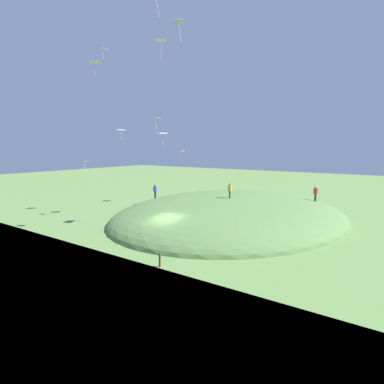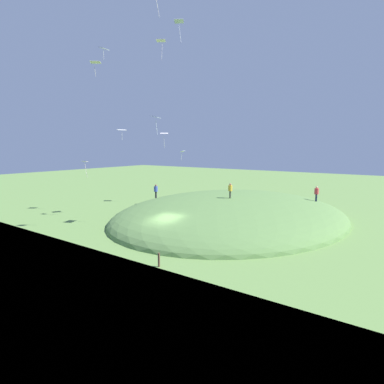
{
  "view_description": "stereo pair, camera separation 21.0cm",
  "coord_description": "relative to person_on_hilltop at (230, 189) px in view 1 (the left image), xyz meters",
  "views": [
    {
      "loc": [
        -20.83,
        -17.41,
        7.97
      ],
      "look_at": [
        2.48,
        -1.18,
        3.87
      ],
      "focal_mm": 29.47,
      "sensor_mm": 36.0,
      "label": 1
    },
    {
      "loc": [
        -20.71,
        -17.59,
        7.97
      ],
      "look_at": [
        2.48,
        -1.18,
        3.87
      ],
      "focal_mm": 29.47,
      "sensor_mm": 36.0,
      "label": 2
    }
  ],
  "objects": [
    {
      "name": "kite_8",
      "position": [
        -4.69,
        11.55,
        6.38
      ],
      "size": [
        1.2,
        1.05,
        1.2
      ],
      "color": "white"
    },
    {
      "name": "kite_4",
      "position": [
        3.89,
        9.37,
        3.82
      ],
      "size": [
        0.81,
        0.62,
        1.34
      ],
      "color": "white"
    },
    {
      "name": "grass_hill",
      "position": [
        1.76,
        0.79,
        -3.46
      ],
      "size": [
        29.93,
        24.74,
        4.96
      ],
      "primitive_type": "ellipsoid",
      "color": "#5D8545",
      "rests_on": "ground_plane"
    },
    {
      "name": "person_walking_path",
      "position": [
        -0.18,
        10.55,
        -0.89
      ],
      "size": [
        0.62,
        0.62,
        1.74
      ],
      "rotation": [
        0.0,
        0.0,
        0.4
      ],
      "color": "black",
      "rests_on": "grass_hill"
    },
    {
      "name": "kite_5",
      "position": [
        -7.32,
        1.21,
        14.87
      ],
      "size": [
        0.86,
        0.95,
        1.74
      ],
      "color": "white"
    },
    {
      "name": "ground_plane",
      "position": [
        -9.1,
        1.55,
        -3.46
      ],
      "size": [
        160.0,
        160.0,
        0.0
      ],
      "primitive_type": "plane",
      "color": "#668D46"
    },
    {
      "name": "kite_0",
      "position": [
        -7.62,
        14.52,
        2.64
      ],
      "size": [
        0.57,
        0.71,
        1.88
      ],
      "color": "#F4DAD3"
    },
    {
      "name": "mooring_post",
      "position": [
        -14.65,
        -2.6,
        -2.98
      ],
      "size": [
        0.14,
        0.14,
        0.96
      ],
      "primitive_type": "cylinder",
      "color": "brown",
      "rests_on": "ground_plane"
    },
    {
      "name": "person_on_hilltop",
      "position": [
        0.0,
        0.0,
        0.0
      ],
      "size": [
        0.54,
        0.54,
        1.61
      ],
      "rotation": [
        0.0,
        0.0,
        3.4
      ],
      "color": "#34382D",
      "rests_on": "grass_hill"
    },
    {
      "name": "kite_9",
      "position": [
        -6.5,
        13.38,
        13.59
      ],
      "size": [
        1.3,
        1.35,
        1.6
      ],
      "color": "#F0E3CF"
    },
    {
      "name": "kite_6",
      "position": [
        -6.35,
        4.91,
        7.3
      ],
      "size": [
        1.32,
        1.13,
        1.8
      ],
      "color": "white"
    },
    {
      "name": "person_watching_kites",
      "position": [
        8.37,
        -6.9,
        -0.74
      ],
      "size": [
        0.65,
        0.65,
        1.79
      ],
      "rotation": [
        0.0,
        0.0,
        3.65
      ],
      "color": "#1C274B",
      "rests_on": "grass_hill"
    },
    {
      "name": "kite_1",
      "position": [
        4.26,
        12.8,
        6.25
      ],
      "size": [
        1.26,
        1.32,
        2.16
      ],
      "color": "silver"
    },
    {
      "name": "kite_2",
      "position": [
        -1.39,
        8.32,
        16.16
      ],
      "size": [
        1.15,
        1.24,
        2.26
      ],
      "color": "silver"
    },
    {
      "name": "kite_3",
      "position": [
        -6.74,
        11.63,
        14.68
      ],
      "size": [
        1.07,
        0.8,
        1.28
      ],
      "color": "white"
    }
  ]
}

